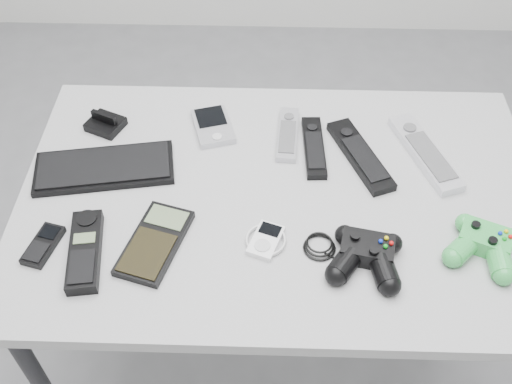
{
  "coord_description": "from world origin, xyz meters",
  "views": [
    {
      "loc": [
        -0.02,
        -0.89,
        1.67
      ],
      "look_at": [
        -0.04,
        -0.06,
        0.76
      ],
      "focal_mm": 42.0,
      "sensor_mm": 36.0,
      "label": 1
    }
  ],
  "objects_px": {
    "mobile_phone": "(43,245)",
    "controller_green": "(484,243)",
    "pda": "(213,126)",
    "calculator": "(155,242)",
    "mp3_player": "(266,240)",
    "controller_black": "(366,254)",
    "remote_silver_a": "(288,134)",
    "remote_silver_b": "(425,152)",
    "remote_black_a": "(314,147)",
    "cordless_handset": "(85,251)",
    "desk": "(280,213)",
    "pda_keyboard": "(104,167)",
    "remote_black_b": "(360,155)"
  },
  "relations": [
    {
      "from": "pda",
      "to": "controller_green",
      "type": "height_order",
      "value": "controller_green"
    },
    {
      "from": "desk",
      "to": "cordless_handset",
      "type": "bearing_deg",
      "value": -155.55
    },
    {
      "from": "controller_black",
      "to": "pda",
      "type": "bearing_deg",
      "value": 142.38
    },
    {
      "from": "remote_black_a",
      "to": "remote_black_b",
      "type": "height_order",
      "value": "remote_black_b"
    },
    {
      "from": "pda",
      "to": "controller_black",
      "type": "relative_size",
      "value": 0.53
    },
    {
      "from": "pda_keyboard",
      "to": "controller_green",
      "type": "distance_m",
      "value": 0.79
    },
    {
      "from": "remote_silver_a",
      "to": "mp3_player",
      "type": "bearing_deg",
      "value": -94.72
    },
    {
      "from": "remote_silver_b",
      "to": "cordless_handset",
      "type": "relative_size",
      "value": 1.34
    },
    {
      "from": "cordless_handset",
      "to": "mp3_player",
      "type": "height_order",
      "value": "cordless_handset"
    },
    {
      "from": "controller_black",
      "to": "cordless_handset",
      "type": "bearing_deg",
      "value": -168.41
    },
    {
      "from": "remote_black_a",
      "to": "mp3_player",
      "type": "height_order",
      "value": "remote_black_a"
    },
    {
      "from": "remote_black_b",
      "to": "cordless_handset",
      "type": "bearing_deg",
      "value": -175.24
    },
    {
      "from": "pda_keyboard",
      "to": "controller_green",
      "type": "xyz_separation_m",
      "value": [
        0.77,
        -0.19,
        0.01
      ]
    },
    {
      "from": "controller_green",
      "to": "controller_black",
      "type": "bearing_deg",
      "value": -148.32
    },
    {
      "from": "desk",
      "to": "remote_silver_b",
      "type": "height_order",
      "value": "remote_silver_b"
    },
    {
      "from": "remote_black_a",
      "to": "mp3_player",
      "type": "xyz_separation_m",
      "value": [
        -0.1,
        -0.26,
        -0.0
      ]
    },
    {
      "from": "remote_silver_b",
      "to": "calculator",
      "type": "xyz_separation_m",
      "value": [
        -0.56,
        -0.26,
        -0.0
      ]
    },
    {
      "from": "remote_black_a",
      "to": "mp3_player",
      "type": "distance_m",
      "value": 0.28
    },
    {
      "from": "pda",
      "to": "calculator",
      "type": "relative_size",
      "value": 0.68
    },
    {
      "from": "remote_silver_a",
      "to": "cordless_handset",
      "type": "distance_m",
      "value": 0.52
    },
    {
      "from": "mobile_phone",
      "to": "remote_silver_b",
      "type": "bearing_deg",
      "value": 34.28
    },
    {
      "from": "mobile_phone",
      "to": "controller_green",
      "type": "distance_m",
      "value": 0.85
    },
    {
      "from": "cordless_handset",
      "to": "controller_black",
      "type": "distance_m",
      "value": 0.53
    },
    {
      "from": "remote_silver_b",
      "to": "remote_silver_a",
      "type": "bearing_deg",
      "value": 149.73
    },
    {
      "from": "remote_black_b",
      "to": "remote_silver_b",
      "type": "relative_size",
      "value": 0.93
    },
    {
      "from": "cordless_handset",
      "to": "controller_green",
      "type": "distance_m",
      "value": 0.76
    },
    {
      "from": "remote_black_b",
      "to": "cordless_handset",
      "type": "xyz_separation_m",
      "value": [
        -0.55,
        -0.28,
        0.0
      ]
    },
    {
      "from": "desk",
      "to": "remote_silver_b",
      "type": "relative_size",
      "value": 4.47
    },
    {
      "from": "calculator",
      "to": "mp3_player",
      "type": "distance_m",
      "value": 0.22
    },
    {
      "from": "remote_black_a",
      "to": "calculator",
      "type": "distance_m",
      "value": 0.42
    },
    {
      "from": "desk",
      "to": "pda_keyboard",
      "type": "height_order",
      "value": "pda_keyboard"
    },
    {
      "from": "remote_black_b",
      "to": "controller_black",
      "type": "height_order",
      "value": "controller_black"
    },
    {
      "from": "remote_silver_b",
      "to": "controller_black",
      "type": "relative_size",
      "value": 1.03
    },
    {
      "from": "pda",
      "to": "remote_silver_b",
      "type": "bearing_deg",
      "value": -25.76
    },
    {
      "from": "mp3_player",
      "to": "controller_green",
      "type": "height_order",
      "value": "controller_green"
    },
    {
      "from": "pda_keyboard",
      "to": "controller_green",
      "type": "relative_size",
      "value": 2.07
    },
    {
      "from": "desk",
      "to": "cordless_handset",
      "type": "relative_size",
      "value": 5.99
    },
    {
      "from": "remote_black_a",
      "to": "remote_silver_b",
      "type": "relative_size",
      "value": 0.77
    },
    {
      "from": "calculator",
      "to": "mp3_player",
      "type": "height_order",
      "value": "calculator"
    },
    {
      "from": "calculator",
      "to": "mp3_player",
      "type": "xyz_separation_m",
      "value": [
        0.22,
        0.01,
        -0.0
      ]
    },
    {
      "from": "remote_silver_a",
      "to": "controller_black",
      "type": "height_order",
      "value": "controller_black"
    },
    {
      "from": "remote_silver_b",
      "to": "mobile_phone",
      "type": "xyz_separation_m",
      "value": [
        -0.78,
        -0.28,
        -0.0
      ]
    },
    {
      "from": "remote_silver_b",
      "to": "calculator",
      "type": "distance_m",
      "value": 0.62
    },
    {
      "from": "mp3_player",
      "to": "pda_keyboard",
      "type": "bearing_deg",
      "value": 172.03
    },
    {
      "from": "remote_black_a",
      "to": "cordless_handset",
      "type": "xyz_separation_m",
      "value": [
        -0.45,
        -0.31,
        0.0
      ]
    },
    {
      "from": "remote_silver_a",
      "to": "remote_silver_b",
      "type": "xyz_separation_m",
      "value": [
        0.3,
        -0.05,
        0.0
      ]
    },
    {
      "from": "remote_silver_a",
      "to": "mobile_phone",
      "type": "height_order",
      "value": "remote_silver_a"
    },
    {
      "from": "pda",
      "to": "remote_black_b",
      "type": "relative_size",
      "value": 0.55
    },
    {
      "from": "desk",
      "to": "controller_black",
      "type": "relative_size",
      "value": 4.62
    },
    {
      "from": "mp3_player",
      "to": "controller_black",
      "type": "xyz_separation_m",
      "value": [
        0.19,
        -0.04,
        0.02
      ]
    }
  ]
}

